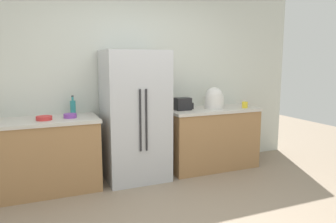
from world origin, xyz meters
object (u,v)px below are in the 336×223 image
at_px(refrigerator, 135,116).
at_px(rice_cooker, 214,99).
at_px(toaster, 183,104).
at_px(cup_a, 212,104).
at_px(bowl_b, 44,118).
at_px(cup_b, 191,106).
at_px(bowl_a, 70,116).
at_px(bottle_a, 73,107).
at_px(cup_c, 245,105).

height_order(refrigerator, rice_cooker, refrigerator).
relative_size(toaster, cup_a, 2.53).
relative_size(rice_cooker, bowl_b, 1.70).
relative_size(cup_b, bowl_a, 0.55).
distance_m(toaster, bottle_a, 1.48).
xyz_separation_m(bowl_a, bowl_b, (-0.30, -0.04, -0.00)).
bearing_deg(rice_cooker, bowl_a, 179.40).
distance_m(cup_c, bowl_b, 2.76).
distance_m(toaster, cup_a, 0.60).
distance_m(bottle_a, cup_c, 2.43).
distance_m(refrigerator, cup_c, 1.65).
bearing_deg(cup_a, bowl_b, -174.48).
xyz_separation_m(cup_c, bowl_a, (-2.46, 0.14, -0.02)).
bearing_deg(bottle_a, cup_b, -4.75).
bearing_deg(rice_cooker, bottle_a, 172.65).
bearing_deg(cup_c, bottle_a, 171.26).
bearing_deg(bowl_a, refrigerator, 0.56).
distance_m(refrigerator, bowl_a, 0.83).
xyz_separation_m(bottle_a, bowl_a, (-0.06, -0.23, -0.07)).
xyz_separation_m(refrigerator, cup_c, (1.64, -0.15, 0.08)).
distance_m(rice_cooker, bottle_a, 1.96).
xyz_separation_m(refrigerator, cup_a, (1.28, 0.19, 0.08)).
relative_size(refrigerator, bowl_b, 9.38).
height_order(refrigerator, bowl_b, refrigerator).
xyz_separation_m(refrigerator, bowl_b, (-1.12, -0.05, 0.06)).
height_order(bottle_a, bowl_a, bottle_a).
distance_m(toaster, cup_c, 0.95).
relative_size(cup_a, cup_b, 0.99).
xyz_separation_m(cup_b, bowl_a, (-1.70, -0.09, -0.02)).
xyz_separation_m(refrigerator, bottle_a, (-0.76, 0.22, 0.13)).
bearing_deg(cup_c, cup_b, 163.08).
xyz_separation_m(rice_cooker, cup_a, (0.10, 0.22, -0.10)).
xyz_separation_m(refrigerator, rice_cooker, (1.18, -0.03, 0.17)).
distance_m(rice_cooker, cup_b, 0.35).
bearing_deg(bowl_a, rice_cooker, -0.60).
height_order(rice_cooker, bottle_a, rice_cooker).
bearing_deg(bottle_a, toaster, -7.82).
height_order(rice_cooker, cup_c, rice_cooker).
xyz_separation_m(toaster, bottle_a, (-1.47, 0.20, 0.01)).
bearing_deg(rice_cooker, bowl_b, -179.60).
relative_size(cup_a, bowl_b, 0.47).
bearing_deg(bowl_b, refrigerator, 2.31).
bearing_deg(bowl_b, bowl_a, 7.10).
relative_size(rice_cooker, bowl_a, 2.00).
bearing_deg(rice_cooker, toaster, 174.08).
bearing_deg(bowl_a, cup_a, 5.30).
xyz_separation_m(rice_cooker, cup_c, (0.45, -0.12, -0.10)).
bearing_deg(refrigerator, toaster, 1.66).
bearing_deg(toaster, bottle_a, 172.18).
xyz_separation_m(bottle_a, cup_c, (2.40, -0.37, -0.05)).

